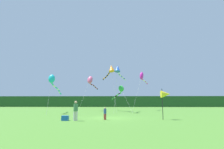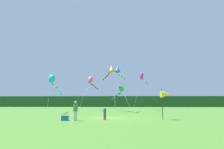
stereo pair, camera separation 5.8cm
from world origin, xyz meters
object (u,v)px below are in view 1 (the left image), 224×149
kite_green (120,90)px  banner_flag_pole (166,94)px  kite_rainbow (90,81)px  kite_orange (111,69)px  kite_cyan (53,81)px  cooler_box (65,118)px  kite_magenta (142,77)px  person_adult (76,110)px  kite_blue (118,70)px  person_child (105,113)px

kite_green → banner_flag_pole: bearing=-74.2°
kite_rainbow → kite_orange: (4.07, -2.75, 1.73)m
kite_green → kite_rainbow: bearing=158.1°
kite_rainbow → kite_cyan: size_ratio=1.08×
cooler_box → kite_cyan: size_ratio=0.08×
kite_magenta → person_adult: bearing=-113.1°
person_adult → kite_blue: (3.84, 12.75, 5.90)m
person_child → cooler_box: size_ratio=1.96×
person_child → kite_rainbow: kite_rainbow is taller
kite_green → kite_rainbow: size_ratio=1.20×
person_child → kite_blue: kite_blue is taller
cooler_box → kite_cyan: 11.78m
banner_flag_pole → person_adult: bearing=-170.6°
banner_flag_pole → kite_blue: size_ratio=0.38×
cooler_box → kite_blue: bearing=69.1°
person_child → kite_orange: 16.12m
kite_cyan → cooler_box: bearing=-63.4°
kite_rainbow → kite_magenta: size_ratio=1.07×
kite_magenta → kite_cyan: kite_magenta is taller
banner_flag_pole → kite_cyan: bearing=149.0°
kite_green → kite_magenta: kite_magenta is taller
kite_blue → person_adult: bearing=-106.8°
person_adult → kite_orange: bearing=80.8°
kite_rainbow → kite_magenta: (10.32, 2.18, 1.07)m
person_adult → kite_cyan: size_ratio=0.22×
kite_green → kite_rainbow: kite_rainbow is taller
person_adult → kite_green: kite_green is taller
kite_orange → kite_blue: bearing=-65.6°
kite_orange → kite_green: bearing=15.3°
kite_cyan → kite_rainbow: bearing=63.2°
kite_orange → person_child: bearing=-89.9°
kite_magenta → person_child: bearing=-107.7°
cooler_box → kite_orange: (3.49, 15.47, 7.30)m
kite_orange → banner_flag_pole: bearing=-67.7°
banner_flag_pole → kite_orange: bearing=112.3°
person_adult → person_child: 2.77m
kite_orange → kite_blue: kite_orange is taller
kite_orange → kite_cyan: 10.51m
person_child → kite_magenta: 21.41m
kite_magenta → banner_flag_pole: bearing=-91.2°
kite_green → kite_cyan: (-10.02, -6.19, 0.96)m
person_adult → kite_cyan: 12.10m
person_adult → kite_rainbow: kite_rainbow is taller
cooler_box → kite_magenta: kite_magenta is taller
person_adult → kite_orange: (2.53, 15.65, 6.54)m
kite_rainbow → kite_blue: size_ratio=1.10×
cooler_box → kite_magenta: (9.73, 20.40, 6.63)m
kite_magenta → kite_cyan: bearing=-143.8°
person_adult → kite_green: 16.87m
banner_flag_pole → kite_blue: 13.04m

